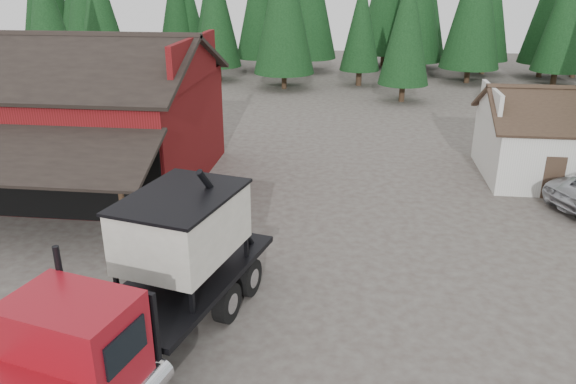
# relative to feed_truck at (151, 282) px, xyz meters

# --- Properties ---
(ground) EXTENTS (120.00, 120.00, 0.00)m
(ground) POSITION_rel_feed_truck_xyz_m (2.72, 2.97, -2.16)
(ground) COLOR #4A403A
(ground) RESTS_ON ground
(red_barn) EXTENTS (12.80, 13.63, 7.18)m
(red_barn) POSITION_rel_feed_truck_xyz_m (-8.28, 12.87, 0.53)
(red_barn) COLOR maroon
(red_barn) RESTS_ON ground
(farmhouse) EXTENTS (8.60, 6.42, 4.65)m
(farmhouse) POSITION_rel_feed_truck_xyz_m (15.72, 15.97, -0.49)
(farmhouse) COLOR silver
(farmhouse) RESTS_ON ground
(conifer_backdrop) EXTENTS (76.00, 16.00, 16.00)m
(conifer_backdrop) POSITION_rel_feed_truck_xyz_m (2.72, 44.97, -2.16)
(conifer_backdrop) COLOR black
(conifer_backdrop) RESTS_ON ground
(near_pine_a) EXTENTS (4.40, 4.40, 11.40)m
(near_pine_a) POSITION_rel_feed_truck_xyz_m (-19.28, 30.97, 4.23)
(near_pine_a) COLOR #382619
(near_pine_a) RESTS_ON ground
(near_pine_b) EXTENTS (3.96, 3.96, 10.40)m
(near_pine_b) POSITION_rel_feed_truck_xyz_m (8.72, 32.97, 3.73)
(near_pine_b) COLOR #382619
(near_pine_b) RESTS_ON ground
(near_pine_d) EXTENTS (5.28, 5.28, 13.40)m
(near_pine_d) POSITION_rel_feed_truck_xyz_m (-1.28, 36.97, 5.24)
(near_pine_d) COLOR #382619
(near_pine_d) RESTS_ON ground
(feed_truck) EXTENTS (5.06, 10.57, 4.61)m
(feed_truck) POSITION_rel_feed_truck_xyz_m (0.00, 0.00, 0.00)
(feed_truck) COLOR black
(feed_truck) RESTS_ON ground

